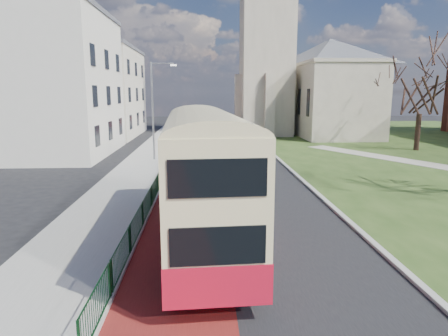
{
  "coord_description": "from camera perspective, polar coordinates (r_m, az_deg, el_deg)",
  "views": [
    {
      "loc": [
        -0.31,
        -15.63,
        5.73
      ],
      "look_at": [
        0.69,
        3.87,
        2.0
      ],
      "focal_mm": 32.0,
      "sensor_mm": 36.0,
      "label": 1
    }
  ],
  "objects": [
    {
      "name": "street_block_far",
      "position": [
        55.35,
        -17.57,
        10.35
      ],
      "size": [
        10.3,
        16.3,
        11.5
      ],
      "color": "beige",
      "rests_on": "ground"
    },
    {
      "name": "bus_lane",
      "position": [
        36.1,
        -4.33,
        1.66
      ],
      "size": [
        3.4,
        120.0,
        0.01
      ],
      "primitive_type": "cube",
      "color": "#591414",
      "rests_on": "ground"
    },
    {
      "name": "road_carriageway",
      "position": [
        36.13,
        -0.04,
        1.7
      ],
      "size": [
        9.0,
        120.0,
        0.01
      ],
      "primitive_type": "cube",
      "color": "black",
      "rests_on": "ground"
    },
    {
      "name": "bus",
      "position": [
        15.05,
        -2.92,
        -0.48
      ],
      "size": [
        3.35,
        11.81,
        4.88
      ],
      "rotation": [
        0.0,
        0.0,
        0.06
      ],
      "color": "#B71027",
      "rests_on": "ground"
    },
    {
      "name": "kerb_west",
      "position": [
        36.18,
        -7.18,
        1.72
      ],
      "size": [
        0.25,
        120.0,
        0.13
      ],
      "primitive_type": "cube",
      "color": "#999993",
      "rests_on": "ground"
    },
    {
      "name": "winter_tree_far",
      "position": [
        43.76,
        26.43,
        10.61
      ],
      "size": [
        8.02,
        8.02,
        9.21
      ],
      "rotation": [
        0.0,
        0.0,
        -0.35
      ],
      "color": "black",
      "rests_on": "grass_green"
    },
    {
      "name": "street_block_near",
      "position": [
        40.05,
        -23.4,
        11.07
      ],
      "size": [
        10.3,
        14.3,
        13.0
      ],
      "color": "silver",
      "rests_on": "ground"
    },
    {
      "name": "pavement_west",
      "position": [
        36.38,
        -10.33,
        1.67
      ],
      "size": [
        4.0,
        120.0,
        0.12
      ],
      "primitive_type": "cube",
      "color": "gray",
      "rests_on": "ground"
    },
    {
      "name": "streetlamp",
      "position": [
        33.89,
        -9.91,
        8.73
      ],
      "size": [
        2.13,
        0.18,
        8.0
      ],
      "color": "gray",
      "rests_on": "pavement_west"
    },
    {
      "name": "ground",
      "position": [
        16.65,
        -1.72,
        -9.32
      ],
      "size": [
        160.0,
        160.0,
        0.0
      ],
      "primitive_type": "plane",
      "color": "black",
      "rests_on": "ground"
    },
    {
      "name": "pedestrian_railing",
      "position": [
        20.47,
        -10.28,
        -4.01
      ],
      "size": [
        0.07,
        24.0,
        1.12
      ],
      "color": "#0B3317",
      "rests_on": "ground"
    },
    {
      "name": "gothic_church",
      "position": [
        55.65,
        11.01,
        18.27
      ],
      "size": [
        16.38,
        18.0,
        40.0
      ],
      "color": "#9E9380",
      "rests_on": "ground"
    },
    {
      "name": "kerb_east",
      "position": [
        38.59,
        6.65,
        2.3
      ],
      "size": [
        0.25,
        80.0,
        0.13
      ],
      "primitive_type": "cube",
      "color": "#999993",
      "rests_on": "ground"
    }
  ]
}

